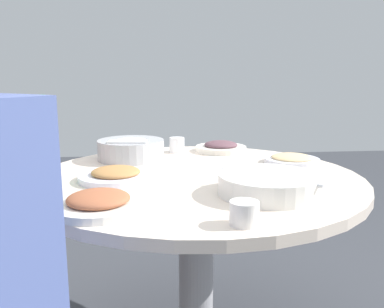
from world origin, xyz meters
TOP-DOWN VIEW (x-y plane):
  - round_dining_table at (0.00, 0.00)m, footprint 1.14×1.14m
  - rice_bowl at (0.29, 0.24)m, footprint 0.27×0.27m
  - soup_bowl at (-0.26, -0.18)m, footprint 0.29×0.29m
  - dish_tofu_braise at (-0.04, 0.27)m, footprint 0.25×0.25m
  - dish_eggplant at (0.42, -0.16)m, footprint 0.23×0.23m
  - dish_noodles at (0.15, -0.39)m, footprint 0.21×0.21m
  - dish_stirfry at (-0.34, 0.29)m, footprint 0.24×0.24m
  - green_bottle at (-0.06, 0.49)m, footprint 0.07×0.07m
  - tea_cup_near at (0.42, 0.04)m, footprint 0.07×0.07m
  - tea_cup_far at (-0.49, -0.06)m, footprint 0.07×0.07m

SIDE VIEW (x-z plane):
  - round_dining_table at x=0.00m, z-range 0.23..0.96m
  - dish_noodles at x=0.15m, z-range 0.72..0.76m
  - dish_tofu_braise at x=-0.04m, z-range 0.72..0.76m
  - dish_stirfry at x=-0.34m, z-range 0.72..0.77m
  - dish_eggplant at x=0.42m, z-range 0.72..0.77m
  - tea_cup_far at x=-0.49m, z-range 0.72..0.78m
  - soup_bowl at x=-0.26m, z-range 0.72..0.78m
  - tea_cup_near at x=0.42m, z-range 0.72..0.79m
  - rice_bowl at x=0.29m, z-range 0.72..0.81m
  - green_bottle at x=-0.06m, z-range 0.70..0.98m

